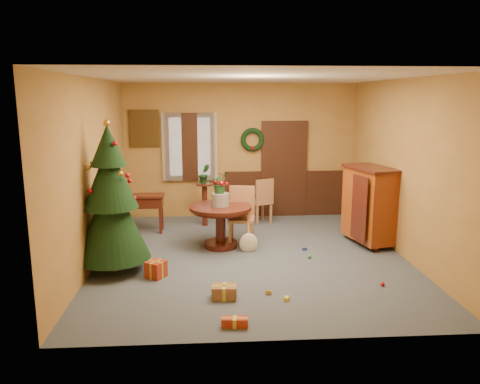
{
  "coord_description": "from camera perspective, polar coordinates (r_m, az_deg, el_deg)",
  "views": [
    {
      "loc": [
        -0.68,
        -7.38,
        2.6
      ],
      "look_at": [
        -0.17,
        0.4,
        1.02
      ],
      "focal_mm": 35.0,
      "sensor_mm": 36.0,
      "label": 1
    }
  ],
  "objects": [
    {
      "name": "guitar",
      "position": [
        7.98,
        1.05,
        -4.75
      ],
      "size": [
        0.43,
        0.55,
        0.72
      ],
      "primitive_type": null,
      "rotation": [
        -0.49,
        0.0,
        0.27
      ],
      "color": "beige",
      "rests_on": "floor"
    },
    {
      "name": "christmas_tree",
      "position": [
        7.19,
        -15.45,
        -1.09
      ],
      "size": [
        1.11,
        1.11,
        2.29
      ],
      "color": "#382111",
      "rests_on": "floor"
    },
    {
      "name": "urn",
      "position": [
        8.11,
        -2.4,
        -0.93
      ],
      "size": [
        0.31,
        0.31,
        0.22
      ],
      "primitive_type": "cylinder",
      "color": "slate",
      "rests_on": "dining_table"
    },
    {
      "name": "gift_b",
      "position": [
        7.06,
        -10.2,
        -9.25
      ],
      "size": [
        0.34,
        0.34,
        0.25
      ],
      "color": "#9A2B14",
      "rests_on": "floor"
    },
    {
      "name": "dining_table",
      "position": [
        8.19,
        -2.39,
        -3.23
      ],
      "size": [
        1.09,
        1.09,
        0.75
      ],
      "color": "black",
      "rests_on": "floor"
    },
    {
      "name": "centerpiece_plant",
      "position": [
        8.05,
        -2.42,
        1.14
      ],
      "size": [
        0.33,
        0.29,
        0.37
      ],
      "primitive_type": "imported",
      "color": "#1E4C23",
      "rests_on": "urn"
    },
    {
      "name": "toy_d",
      "position": [
        6.97,
        16.99,
        -10.7
      ],
      "size": [
        0.06,
        0.06,
        0.06
      ],
      "primitive_type": "sphere",
      "color": "#AB0B15",
      "rests_on": "floor"
    },
    {
      "name": "sideboard",
      "position": [
        8.63,
        15.5,
        -1.32
      ],
      "size": [
        0.82,
        1.2,
        1.4
      ],
      "color": "#5F1B0A",
      "rests_on": "floor"
    },
    {
      "name": "toy_b",
      "position": [
        7.83,
        8.47,
        -7.8
      ],
      "size": [
        0.06,
        0.06,
        0.06
      ],
      "primitive_type": "sphere",
      "color": "green",
      "rests_on": "floor"
    },
    {
      "name": "stand_plant",
      "position": [
        9.48,
        -4.37,
        2.23
      ],
      "size": [
        0.27,
        0.24,
        0.41
      ],
      "primitive_type": "imported",
      "rotation": [
        0.0,
        0.0,
        0.32
      ],
      "color": "#19471E",
      "rests_on": "plant_stand"
    },
    {
      "name": "gift_c",
      "position": [
        7.72,
        -14.66,
        -8.06
      ],
      "size": [
        0.3,
        0.3,
        0.14
      ],
      "color": "brown",
      "rests_on": "floor"
    },
    {
      "name": "chair_near",
      "position": [
        8.34,
        0.2,
        -2.68
      ],
      "size": [
        0.51,
        0.51,
        1.05
      ],
      "color": "brown",
      "rests_on": "floor"
    },
    {
      "name": "toy_a",
      "position": [
        8.22,
        7.89,
        -6.89
      ],
      "size": [
        0.09,
        0.06,
        0.05
      ],
      "primitive_type": "cube",
      "rotation": [
        0.0,
        0.0,
        0.13
      ],
      "color": "navy",
      "rests_on": "floor"
    },
    {
      "name": "plant_stand",
      "position": [
        9.58,
        -4.32,
        -0.93
      ],
      "size": [
        0.34,
        0.34,
        0.88
      ],
      "color": "black",
      "rests_on": "floor"
    },
    {
      "name": "gift_d",
      "position": [
        5.6,
        -0.66,
        -15.57
      ],
      "size": [
        0.31,
        0.15,
        0.11
      ],
      "color": "#9A2B14",
      "rests_on": "floor"
    },
    {
      "name": "writing_desk",
      "position": [
        9.29,
        -11.81,
        -1.43
      ],
      "size": [
        0.84,
        0.42,
        0.75
      ],
      "color": "black",
      "rests_on": "floor"
    },
    {
      "name": "toy_c",
      "position": [
        6.28,
        5.72,
        -12.81
      ],
      "size": [
        0.09,
        0.09,
        0.05
      ],
      "primitive_type": "cube",
      "rotation": [
        0.0,
        0.0,
        0.98
      ],
      "color": "yellow",
      "rests_on": "floor"
    },
    {
      "name": "gift_a",
      "position": [
        6.3,
        -1.94,
        -12.05
      ],
      "size": [
        0.33,
        0.25,
        0.18
      ],
      "color": "brown",
      "rests_on": "floor"
    },
    {
      "name": "toy_e",
      "position": [
        6.44,
        3.5,
        -12.12
      ],
      "size": [
        0.09,
        0.06,
        0.05
      ],
      "primitive_type": "cube",
      "rotation": [
        0.0,
        0.0,
        -0.14
      ],
      "color": "gold",
      "rests_on": "floor"
    },
    {
      "name": "room_envelope",
      "position": [
        10.23,
        1.25,
        3.14
      ],
      "size": [
        5.5,
        5.5,
        5.5
      ],
      "color": "#333E4A",
      "rests_on": "ground"
    },
    {
      "name": "chair_far",
      "position": [
        9.75,
        2.68,
        -0.91
      ],
      "size": [
        0.54,
        0.54,
        0.95
      ],
      "color": "brown",
      "rests_on": "floor"
    }
  ]
}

